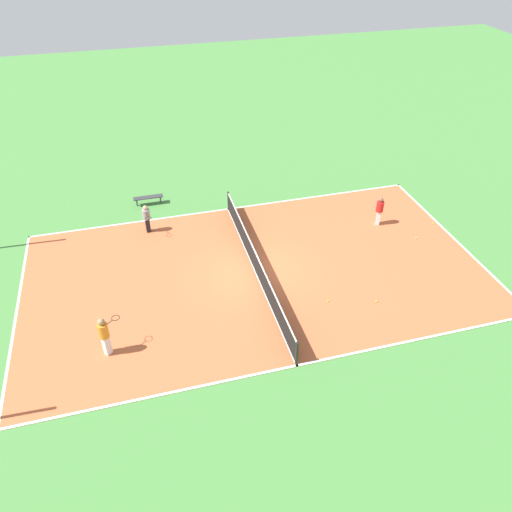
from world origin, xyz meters
TOP-DOWN VIEW (x-y plane):
  - ground_plane at (0.00, 0.00)m, footprint 80.00×80.00m
  - court_surface at (0.00, 0.00)m, footprint 11.18×19.98m
  - tennis_net at (0.00, 0.00)m, footprint 10.98×0.10m
  - bench at (7.17, 3.99)m, footprint 0.36×1.55m
  - player_coach_red at (2.14, -6.92)m, footprint 0.49×0.49m
  - player_center_orange at (-3.17, 6.43)m, footprint 0.85×0.93m
  - player_baseline_gray at (4.50, 4.26)m, footprint 0.96×0.43m
  - tennis_ball_right_alley at (-2.67, -2.34)m, footprint 0.07×0.07m
  - tennis_ball_midcourt at (1.42, -9.65)m, footprint 0.07×0.07m
  - tennis_ball_left_sideline at (-3.20, -4.24)m, footprint 0.07×0.07m
  - tennis_ball_far_baseline at (0.47, -8.17)m, footprint 0.07×0.07m

SIDE VIEW (x-z plane):
  - ground_plane at x=0.00m, z-range 0.00..0.00m
  - court_surface at x=0.00m, z-range 0.00..0.02m
  - tennis_ball_right_alley at x=-2.67m, z-range 0.02..0.09m
  - tennis_ball_midcourt at x=1.42m, z-range 0.02..0.09m
  - tennis_ball_left_sideline at x=-3.20m, z-range 0.02..0.09m
  - tennis_ball_far_baseline at x=0.47m, z-range 0.02..0.09m
  - bench at x=7.17m, z-range 0.16..0.61m
  - tennis_net at x=0.00m, z-range 0.03..1.10m
  - player_baseline_gray at x=4.50m, z-range 0.12..1.58m
  - player_coach_red at x=2.14m, z-range 0.12..1.63m
  - player_center_orange at x=-3.17m, z-range 0.15..1.85m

